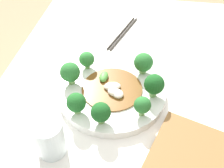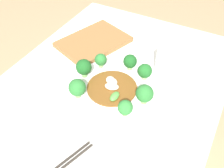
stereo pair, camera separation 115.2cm
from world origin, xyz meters
name	(u,v)px [view 1 (the left image)]	position (x,y,z in m)	size (l,w,h in m)	color
table	(120,149)	(0.00, 0.00, 0.35)	(1.17, 0.76, 0.70)	silver
plate	(112,92)	(-0.04, 0.03, 0.71)	(0.31, 0.31, 0.02)	white
broccoli_southwest	(142,105)	(-0.12, -0.06, 0.76)	(0.04, 0.04, 0.06)	#7AAD5B
broccoli_southeast	(143,63)	(0.04, -0.05, 0.77)	(0.06, 0.06, 0.07)	#70A356
broccoli_south	(154,85)	(-0.05, -0.09, 0.77)	(0.06, 0.06, 0.07)	#70A356
broccoli_west	(101,112)	(-0.16, 0.04, 0.76)	(0.05, 0.05, 0.06)	#7AAD5B
broccoli_north	(70,73)	(-0.04, 0.15, 0.77)	(0.06, 0.06, 0.07)	#7AAD5B
broccoli_northeast	(87,59)	(0.04, 0.12, 0.76)	(0.05, 0.05, 0.06)	#70A356
broccoli_northwest	(76,103)	(-0.14, 0.10, 0.76)	(0.05, 0.05, 0.06)	#89B76B
stirfry_center	(112,88)	(-0.04, 0.03, 0.73)	(0.17, 0.17, 0.02)	brown
drinking_glass	(50,138)	(-0.25, 0.14, 0.75)	(0.07, 0.07, 0.10)	silver
chopsticks	(123,33)	(0.28, 0.03, 0.71)	(0.23, 0.09, 0.01)	#2D2823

